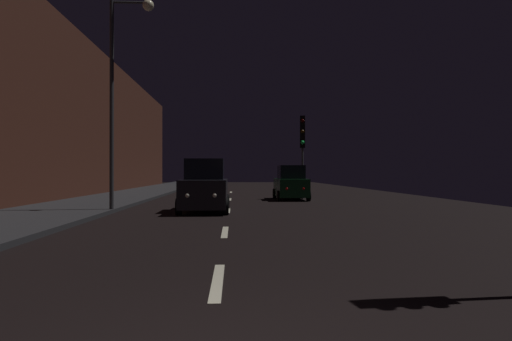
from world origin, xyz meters
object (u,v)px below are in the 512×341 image
Objects in this scene: streetlamp_overhead at (123,74)px; car_approaching_headlights at (205,188)px; car_parked_right_far at (291,184)px; traffic_light_far_right at (303,138)px.

car_approaching_headlights is (3.16, 0.49, -4.43)m from streetlamp_overhead.
car_approaching_headlights is 1.07× the size of car_parked_right_far.
traffic_light_far_right is 12.13m from streetlamp_overhead.
car_parked_right_far is (-0.80, -0.71, -2.68)m from traffic_light_far_right.
car_approaching_headlights is (-5.23, -8.08, -2.62)m from traffic_light_far_right.
streetlamp_overhead is 5.46m from car_approaching_headlights.
streetlamp_overhead reaches higher than car_approaching_headlights.
car_approaching_headlights is at bearing 8.74° from streetlamp_overhead.
streetlamp_overhead reaches higher than traffic_light_far_right.
car_parked_right_far is (4.43, 7.38, -0.06)m from car_approaching_headlights.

